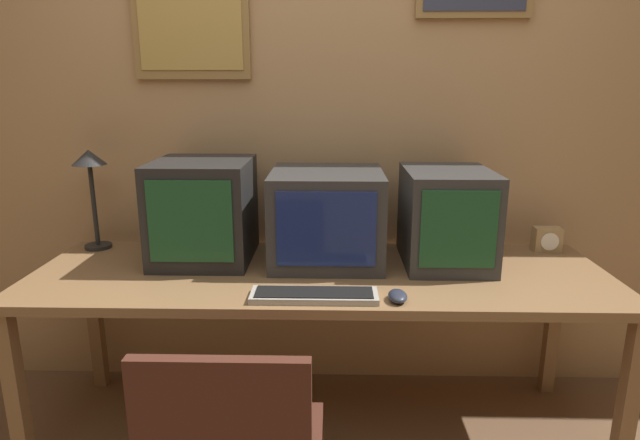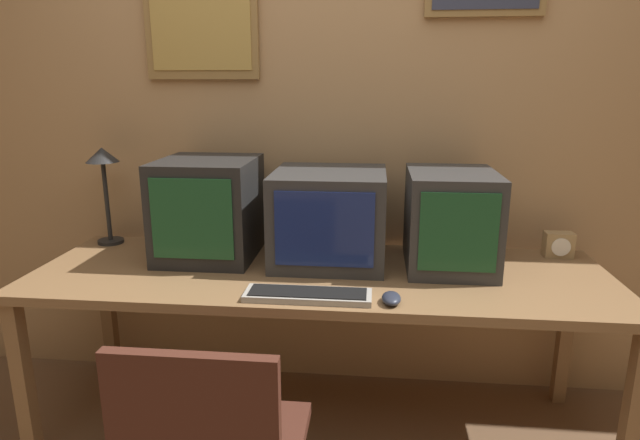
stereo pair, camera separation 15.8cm
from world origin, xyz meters
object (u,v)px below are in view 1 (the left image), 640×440
monitor_right (446,217)px  desk_clock (547,239)px  monitor_center (327,216)px  desk_lamp (90,173)px  mouse_near_keyboard (398,296)px  keyboard_main (314,295)px  monitor_left (204,211)px

monitor_right → desk_clock: 0.53m
monitor_center → monitor_right: 0.49m
monitor_right → desk_clock: bearing=18.3°
monitor_right → desk_lamp: 1.55m
monitor_center → mouse_near_keyboard: 0.53m
keyboard_main → desk_clock: (1.02, 0.56, 0.04)m
keyboard_main → desk_clock: bearing=28.9°
keyboard_main → desk_lamp: 1.20m
keyboard_main → mouse_near_keyboard: (0.29, -0.01, 0.00)m
desk_lamp → desk_clock: bearing=-0.0°
keyboard_main → desk_clock: 1.16m
monitor_right → mouse_near_keyboard: (-0.24, -0.41, -0.18)m
monitor_right → desk_lamp: bearing=174.0°
monitor_center → keyboard_main: (-0.04, -0.42, -0.18)m
monitor_left → desk_clock: size_ratio=3.71×
monitor_center → desk_lamp: (-1.04, 0.14, 0.16)m
keyboard_main → desk_lamp: size_ratio=0.99×
monitor_center → monitor_right: bearing=-2.4°
monitor_left → desk_clock: bearing=5.1°
monitor_left → desk_lamp: size_ratio=0.99×
desk_clock → desk_lamp: size_ratio=0.27×
keyboard_main → desk_lamp: desk_lamp is taller
monitor_left → desk_lamp: bearing=165.7°
monitor_left → monitor_center: size_ratio=0.94×
monitor_left → monitor_right: (1.01, -0.03, -0.02)m
mouse_near_keyboard → desk_clock: 0.93m
monitor_center → keyboard_main: monitor_center is taller
monitor_left → keyboard_main: 0.67m
monitor_left → mouse_near_keyboard: monitor_left is taller
monitor_center → mouse_near_keyboard: (0.25, -0.43, -0.17)m
monitor_left → mouse_near_keyboard: size_ratio=4.20×
desk_lamp → monitor_right: bearing=-6.0°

